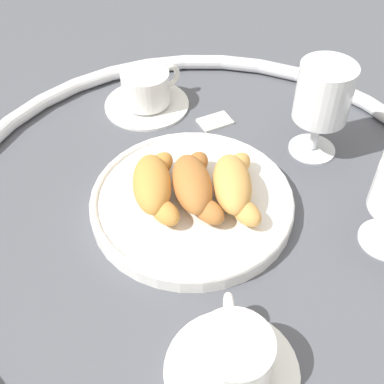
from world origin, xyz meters
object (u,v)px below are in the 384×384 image
at_px(croissant_extra, 235,185).
at_px(pastry_plate, 192,201).
at_px(croissant_large, 155,184).
at_px(coffee_cup_far, 233,359).
at_px(croissant_small, 195,184).
at_px(sugar_packet, 215,121).
at_px(coffee_cup_near, 147,92).
at_px(juice_glass_left, 323,98).

bearing_deg(croissant_extra, pastry_plate, -61.48).
relative_size(croissant_large, coffee_cup_far, 0.88).
bearing_deg(pastry_plate, croissant_extra, 118.52).
relative_size(croissant_small, sugar_packet, 2.37).
height_order(pastry_plate, croissant_small, croissant_small).
relative_size(croissant_extra, coffee_cup_far, 0.89).
bearing_deg(coffee_cup_near, croissant_small, 46.80).
bearing_deg(sugar_packet, croissant_large, 38.97).
relative_size(pastry_plate, coffee_cup_near, 1.93).
bearing_deg(pastry_plate, coffee_cup_near, -133.96).
xyz_separation_m(coffee_cup_far, juice_glass_left, (-0.36, -0.04, 0.07)).
bearing_deg(croissant_extra, croissant_large, -61.76).
distance_m(croissant_large, juice_glass_left, 0.26).
relative_size(croissant_small, coffee_cup_far, 0.87).
xyz_separation_m(juice_glass_left, sugar_packet, (0.01, -0.15, -0.09)).
distance_m(croissant_extra, juice_glass_left, 0.18).
xyz_separation_m(croissant_large, juice_glass_left, (-0.21, 0.14, 0.05)).
relative_size(croissant_small, juice_glass_left, 0.85).
bearing_deg(coffee_cup_far, sugar_packet, -151.11).
bearing_deg(croissant_small, coffee_cup_far, 37.68).
xyz_separation_m(pastry_plate, croissant_large, (0.02, -0.04, 0.03)).
distance_m(pastry_plate, juice_glass_left, 0.23).
height_order(pastry_plate, croissant_large, croissant_large).
xyz_separation_m(croissant_extra, coffee_cup_far, (0.20, 0.09, -0.02)).
bearing_deg(juice_glass_left, coffee_cup_far, 6.42).
relative_size(pastry_plate, coffee_cup_far, 1.93).
height_order(croissant_large, coffee_cup_near, croissant_large).
relative_size(pastry_plate, juice_glass_left, 1.87).
height_order(croissant_large, croissant_extra, same).
xyz_separation_m(croissant_small, coffee_cup_near, (-0.16, -0.17, -0.02)).
bearing_deg(sugar_packet, croissant_small, 53.26).
distance_m(croissant_small, juice_glass_left, 0.21).
relative_size(croissant_extra, juice_glass_left, 0.87).
distance_m(pastry_plate, croissant_small, 0.03).
xyz_separation_m(croissant_large, croissant_small, (-0.02, 0.04, 0.00)).
height_order(coffee_cup_near, coffee_cup_far, same).
bearing_deg(croissant_small, croissant_large, -61.42).
bearing_deg(croissant_extra, coffee_cup_near, -122.66).
height_order(coffee_cup_near, sugar_packet, coffee_cup_near).
height_order(pastry_plate, coffee_cup_far, coffee_cup_far).
bearing_deg(croissant_large, croissant_extra, 118.24).
bearing_deg(croissant_large, juice_glass_left, 146.02).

